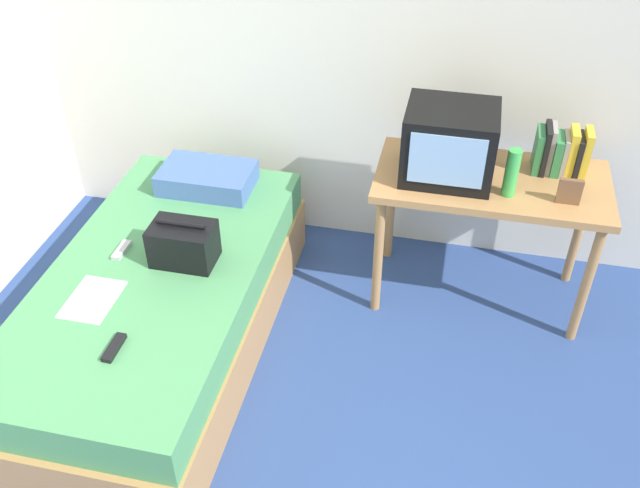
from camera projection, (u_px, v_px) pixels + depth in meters
wall_back at (382, 28)px, 3.65m from camera, size 5.20×0.10×2.60m
bed at (161, 308)px, 3.49m from camera, size 1.00×2.00×0.51m
desk at (490, 194)px, 3.55m from camera, size 1.16×0.60×0.77m
tv at (449, 143)px, 3.41m from camera, size 0.44×0.39×0.36m
water_bottle at (512, 173)px, 3.30m from camera, size 0.07×0.07×0.24m
book_row at (561, 152)px, 3.48m from camera, size 0.26×0.17×0.24m
picture_frame at (570, 192)px, 3.28m from camera, size 0.11×0.02×0.13m
pillow at (207, 178)px, 3.85m from camera, size 0.50×0.32×0.12m
handbag at (183, 244)px, 3.32m from camera, size 0.30×0.20×0.22m
magazine at (92, 299)px, 3.15m from camera, size 0.21×0.29×0.01m
remote_dark at (114, 348)px, 2.91m from camera, size 0.04×0.16×0.02m
remote_silver at (122, 250)px, 3.42m from camera, size 0.04×0.14×0.02m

